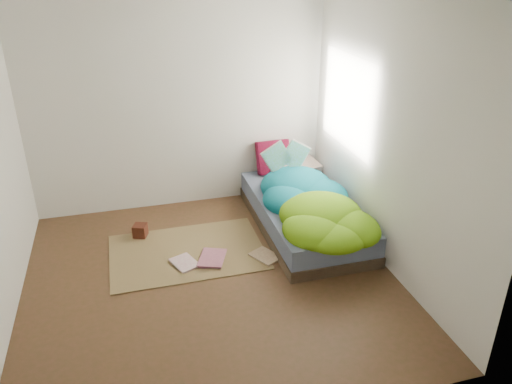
# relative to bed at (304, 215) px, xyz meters

# --- Properties ---
(ground) EXTENTS (3.50, 3.50, 0.00)m
(ground) POSITION_rel_bed_xyz_m (-1.22, -0.72, -0.17)
(ground) COLOR #47361B
(ground) RESTS_ON ground
(room_walls) EXTENTS (3.54, 3.54, 2.62)m
(room_walls) POSITION_rel_bed_xyz_m (-1.21, -0.71, 1.46)
(room_walls) COLOR silver
(room_walls) RESTS_ON ground
(bed) EXTENTS (1.00, 2.00, 0.34)m
(bed) POSITION_rel_bed_xyz_m (0.00, 0.00, 0.00)
(bed) COLOR #36261D
(bed) RESTS_ON ground
(duvet) EXTENTS (0.96, 1.84, 0.34)m
(duvet) POSITION_rel_bed_xyz_m (0.00, -0.22, 0.34)
(duvet) COLOR #076A6C
(duvet) RESTS_ON bed
(rug) EXTENTS (1.60, 1.10, 0.01)m
(rug) POSITION_rel_bed_xyz_m (-1.37, -0.17, -0.16)
(rug) COLOR brown
(rug) RESTS_ON ground
(pillow_floral) EXTENTS (0.58, 0.44, 0.12)m
(pillow_floral) POSITION_rel_bed_xyz_m (0.22, 0.82, 0.23)
(pillow_floral) COLOR white
(pillow_floral) RESTS_ON bed
(pillow_magenta) EXTENTS (0.42, 0.14, 0.41)m
(pillow_magenta) POSITION_rel_bed_xyz_m (-0.09, 0.89, 0.38)
(pillow_magenta) COLOR #460415
(pillow_magenta) RESTS_ON bed
(open_book) EXTENTS (0.48, 0.11, 0.29)m
(open_book) POSITION_rel_bed_xyz_m (-0.08, 0.44, 0.66)
(open_book) COLOR #338B2D
(open_book) RESTS_ON duvet
(wooden_box) EXTENTS (0.18, 0.18, 0.14)m
(wooden_box) POSITION_rel_bed_xyz_m (-1.82, 0.29, -0.09)
(wooden_box) COLOR #371A0C
(wooden_box) RESTS_ON rug
(floor_book_a) EXTENTS (0.31, 0.36, 0.02)m
(floor_book_a) POSITION_rel_bed_xyz_m (-1.53, -0.44, -0.15)
(floor_book_a) COLOR silver
(floor_book_a) RESTS_ON rug
(floor_book_b) EXTENTS (0.37, 0.42, 0.03)m
(floor_book_b) POSITION_rel_bed_xyz_m (-1.27, -0.35, -0.14)
(floor_book_b) COLOR #B36779
(floor_book_b) RESTS_ON rug
(floor_book_c) EXTENTS (0.34, 0.37, 0.02)m
(floor_book_c) POSITION_rel_bed_xyz_m (-0.70, -0.55, -0.14)
(floor_book_c) COLOR tan
(floor_book_c) RESTS_ON rug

